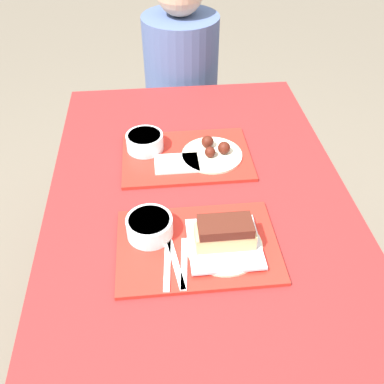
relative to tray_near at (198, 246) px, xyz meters
The scene contains 15 objects.
ground_plane 0.80m from the tray_near, 81.51° to the left, with size 12.00×12.00×0.00m, color #706656.
picnic_table 0.22m from the tray_near, 81.51° to the left, with size 0.94×1.47×0.77m.
picnic_bench_far 1.21m from the tray_near, 88.55° to the left, with size 0.89×0.28×0.46m.
tray_near is the anchor object (origin of this frame).
tray_far 0.41m from the tray_near, 89.10° to the left, with size 0.44×0.30×0.01m.
bowl_coleslaw_near 0.14m from the tray_near, 157.78° to the left, with size 0.13×0.13×0.06m.
brisket_sandwich_plate 0.08m from the tray_near, 11.38° to the right, with size 0.21×0.21×0.09m.
plastic_fork_near 0.09m from the tray_near, 135.44° to the right, with size 0.04×0.17×0.00m.
plastic_knife_near 0.08m from the tray_near, 123.68° to the right, with size 0.03×0.17×0.00m.
plastic_spoon_near 0.11m from the tray_near, 143.76° to the right, with size 0.03×0.17×0.00m.
condiment_packet 0.07m from the tray_near, 85.05° to the left, with size 0.04×0.03×0.01m.
bowl_coleslaw_far 0.48m from the tray_near, 106.13° to the left, with size 0.13×0.13×0.06m.
wings_plate_far 0.41m from the tray_near, 76.49° to the left, with size 0.21×0.21×0.05m.
napkin_far 0.36m from the tray_near, 94.86° to the left, with size 0.15×0.10×0.01m.
person_seated_across 1.15m from the tray_near, 87.66° to the left, with size 0.35×0.35×0.74m.
Camera 1 is at (-0.12, -0.97, 1.66)m, focal length 40.00 mm.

